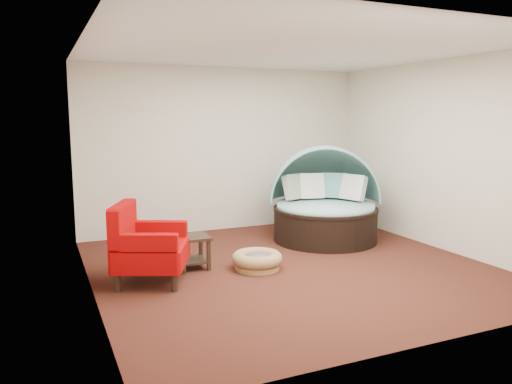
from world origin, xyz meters
name	(u,v)px	position (x,y,z in m)	size (l,w,h in m)	color
floor	(291,267)	(0.00, 0.00, 0.00)	(5.00, 5.00, 0.00)	#4B1F15
wall_back	(224,150)	(0.00, 2.50, 1.40)	(5.00, 5.00, 0.00)	beige
wall_front	(434,186)	(0.00, -2.50, 1.40)	(5.00, 5.00, 0.00)	beige
wall_left	(87,170)	(-2.50, 0.00, 1.40)	(5.00, 5.00, 0.00)	beige
wall_right	(441,155)	(2.50, 0.00, 1.40)	(5.00, 5.00, 0.00)	beige
ceiling	(293,49)	(0.00, 0.00, 2.80)	(5.00, 5.00, 0.00)	white
canopy_daybed	(325,196)	(1.21, 1.14, 0.70)	(2.22, 2.20, 1.52)	black
pet_basket	(257,260)	(-0.44, 0.10, 0.12)	(0.79, 0.79, 0.23)	#9C7247
red_armchair	(146,246)	(-1.87, 0.16, 0.44)	(1.08, 1.08, 0.96)	black
side_table	(191,247)	(-1.22, 0.48, 0.28)	(0.46, 0.46, 0.44)	black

